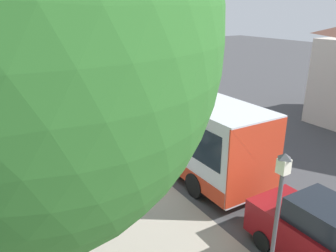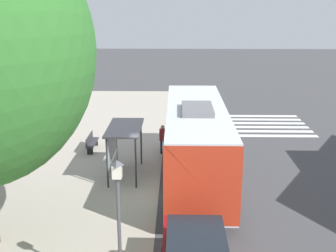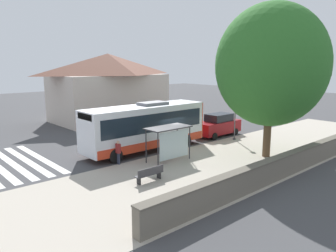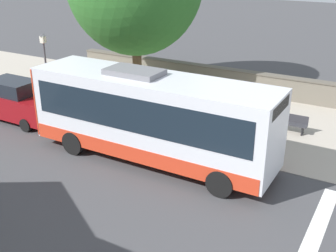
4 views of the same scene
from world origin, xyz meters
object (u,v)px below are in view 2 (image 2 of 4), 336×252
object	(u,v)px
bus_shelter	(122,136)
street_lamp_near	(119,218)
bus	(196,141)
bench	(91,142)
pedestrian	(163,137)

from	to	relation	value
bus_shelter	street_lamp_near	bearing A→B (deg)	-83.24
bus	bench	bearing A→B (deg)	143.92
bench	bus	bearing A→B (deg)	-36.08
bus	pedestrian	bearing A→B (deg)	114.37
bus	street_lamp_near	distance (m)	8.35
bus_shelter	bench	distance (m)	4.37
bus_shelter	pedestrian	world-z (taller)	bus_shelter
street_lamp_near	bus	bearing A→B (deg)	73.24
bus	pedestrian	world-z (taller)	bus
bus_shelter	street_lamp_near	distance (m)	8.64
bus_shelter	street_lamp_near	xyz separation A→B (m)	(1.02, -8.57, 0.43)
bus_shelter	bus	bearing A→B (deg)	-9.74
bus_shelter	bench	world-z (taller)	bus_shelter
bench	street_lamp_near	world-z (taller)	street_lamp_near
bus	pedestrian	distance (m)	4.04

